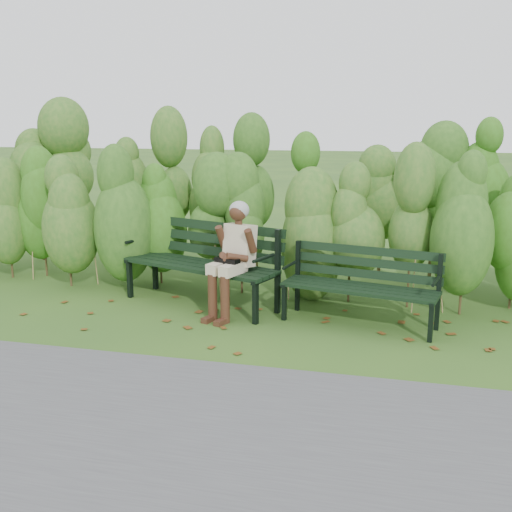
# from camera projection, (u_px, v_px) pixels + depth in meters

# --- Properties ---
(ground) EXTENTS (80.00, 80.00, 0.00)m
(ground) POSITION_uv_depth(u_px,v_px,m) (248.00, 331.00, 6.46)
(ground) COLOR #305420
(footpath) EXTENTS (60.00, 2.50, 0.01)m
(footpath) POSITION_uv_depth(u_px,v_px,m) (173.00, 430.00, 4.38)
(footpath) COLOR #474749
(footpath) RESTS_ON ground
(hedge_band) EXTENTS (11.04, 1.67, 2.42)m
(hedge_band) POSITION_uv_depth(u_px,v_px,m) (283.00, 194.00, 7.95)
(hedge_band) COLOR #47381E
(hedge_band) RESTS_ON ground
(leaf_litter) EXTENTS (5.51, 2.02, 0.01)m
(leaf_litter) POSITION_uv_depth(u_px,v_px,m) (265.00, 329.00, 6.52)
(leaf_litter) COLOR brown
(leaf_litter) RESTS_ON ground
(bench_left) EXTENTS (2.10, 1.26, 1.00)m
(bench_left) POSITION_uv_depth(u_px,v_px,m) (205.00, 257.00, 7.33)
(bench_left) COLOR black
(bench_left) RESTS_ON ground
(bench_right) EXTENTS (1.77, 0.88, 0.85)m
(bench_right) POSITION_uv_depth(u_px,v_px,m) (362.00, 280.00, 6.61)
(bench_right) COLOR black
(bench_right) RESTS_ON ground
(seated_woman) EXTENTS (0.56, 0.78, 1.32)m
(seated_woman) POSITION_uv_depth(u_px,v_px,m) (233.00, 251.00, 6.84)
(seated_woman) COLOR beige
(seated_woman) RESTS_ON ground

